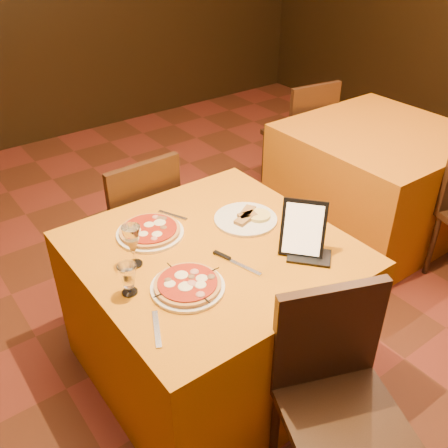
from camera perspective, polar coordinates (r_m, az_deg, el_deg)
floor at (r=2.82m, az=8.10°, el=-13.13°), size 6.00×7.00×0.01m
main_table at (r=2.41m, az=-1.26°, el=-9.91°), size 1.10×1.10×0.75m
side_table at (r=3.64m, az=16.74°, el=4.71°), size 1.10×1.10×0.75m
chair_main_near at (r=1.97m, az=13.46°, el=-20.79°), size 0.53×0.53×0.91m
chair_main_far at (r=2.92m, az=-10.49°, el=0.05°), size 0.42×0.42×0.91m
chair_side_far at (r=4.06m, az=8.31°, el=10.03°), size 0.42×0.42×0.91m
pizza_near at (r=1.95m, az=-4.18°, el=-7.05°), size 0.29×0.29×0.03m
pizza_far at (r=2.27m, az=-8.45°, el=-0.88°), size 0.30×0.30×0.03m
cutlet_dish at (r=2.34m, az=2.48°, el=0.68°), size 0.30×0.30×0.03m
wine_glass at (r=2.05m, az=-10.39°, el=-2.47°), size 0.11×0.11×0.19m
water_glass at (r=1.93m, az=-10.88°, el=-6.25°), size 0.09×0.09×0.13m
tablet at (r=2.10m, az=9.04°, el=-0.50°), size 0.20×0.21×0.23m
knife at (r=2.07m, az=1.62°, el=-4.61°), size 0.08×0.23×0.01m
fork_near at (r=1.80m, az=-7.69°, el=-11.79°), size 0.10×0.17×0.01m
fork_far at (r=2.39m, az=-5.88°, el=1.00°), size 0.08×0.15×0.01m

